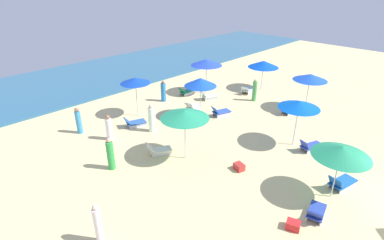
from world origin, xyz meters
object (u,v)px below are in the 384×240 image
at_px(umbrella_7, 200,82).
at_px(beachgoer_0, 163,92).
at_px(umbrella_1, 206,62).
at_px(beachgoer_6, 79,121).
at_px(umbrella_6, 342,151).
at_px(lounge_chair_7_1, 192,107).
at_px(beachgoer_4, 98,225).
at_px(lounge_chair_4_0, 290,110).
at_px(beachgoer_5, 109,128).
at_px(cooler_box_1, 293,225).
at_px(lounge_chair_6_1, 341,183).
at_px(beachgoer_1, 110,155).
at_px(lounge_chair_1_0, 187,91).
at_px(umbrella_5, 135,81).
at_px(lounge_chair_7_0, 221,112).
at_px(umbrella_4, 310,77).
at_px(lounge_chair_1_1, 209,96).
at_px(lounge_chair_2_0, 158,150).
at_px(beachgoer_2, 152,119).
at_px(lounge_chair_3_0, 311,146).
at_px(umbrella_0, 263,64).
at_px(lounge_chair_0_0, 247,90).
at_px(umbrella_3, 299,105).
at_px(cooler_box_0, 239,167).
at_px(umbrella_2, 185,114).
at_px(lounge_chair_6_0, 316,212).

distance_m(umbrella_7, beachgoer_0, 4.34).
distance_m(umbrella_1, beachgoer_6, 10.41).
xyz_separation_m(umbrella_6, beachgoer_6, (-4.76, 13.02, -1.47)).
xyz_separation_m(lounge_chair_7_1, beachgoer_4, (-10.49, -5.80, 0.52)).
bearing_deg(lounge_chair_4_0, beachgoer_5, 75.80).
height_order(umbrella_7, cooler_box_1, umbrella_7).
bearing_deg(umbrella_1, lounge_chair_6_1, -110.33).
xyz_separation_m(lounge_chair_7_1, beachgoer_1, (-7.75, -2.14, 0.50)).
distance_m(lounge_chair_1_0, umbrella_5, 5.55).
bearing_deg(lounge_chair_7_0, umbrella_4, -108.16).
height_order(umbrella_1, beachgoer_6, umbrella_1).
bearing_deg(beachgoer_0, umbrella_5, -89.01).
relative_size(lounge_chair_1_1, lounge_chair_2_0, 0.95).
relative_size(beachgoer_1, beachgoer_2, 0.96).
bearing_deg(lounge_chair_6_1, lounge_chair_7_0, -0.66).
bearing_deg(beachgoer_1, beachgoer_2, -101.85).
bearing_deg(beachgoer_1, beachgoer_0, -92.51).
distance_m(umbrella_1, umbrella_6, 13.37).
distance_m(lounge_chair_3_0, umbrella_6, 4.30).
height_order(lounge_chair_1_0, beachgoer_4, beachgoer_4).
height_order(umbrella_0, umbrella_4, umbrella_4).
distance_m(umbrella_4, umbrella_6, 9.46).
xyz_separation_m(umbrella_0, lounge_chair_7_1, (-7.11, 0.96, -1.84)).
distance_m(lounge_chair_0_0, lounge_chair_1_1, 3.45).
relative_size(lounge_chair_0_0, lounge_chair_3_0, 1.00).
height_order(umbrella_1, umbrella_3, umbrella_1).
height_order(umbrella_1, lounge_chair_3_0, umbrella_1).
bearing_deg(lounge_chair_2_0, lounge_chair_6_1, -127.18).
bearing_deg(lounge_chair_0_0, beachgoer_0, 48.93).
relative_size(umbrella_4, beachgoer_1, 1.54).
relative_size(lounge_chair_6_1, lounge_chair_7_0, 1.11).
bearing_deg(umbrella_4, cooler_box_0, -173.12).
bearing_deg(beachgoer_0, lounge_chair_0_0, 45.66).
bearing_deg(lounge_chair_4_0, umbrella_0, -20.85).
distance_m(lounge_chair_3_0, lounge_chair_7_1, 8.27).
height_order(umbrella_0, beachgoer_1, umbrella_0).
xyz_separation_m(beachgoer_0, beachgoer_1, (-7.49, -4.91, 0.05)).
relative_size(umbrella_1, umbrella_4, 1.07).
height_order(umbrella_2, umbrella_6, umbrella_2).
relative_size(lounge_chair_2_0, umbrella_5, 0.54).
bearing_deg(lounge_chair_1_1, lounge_chair_1_0, 36.69).
bearing_deg(lounge_chair_1_1, beachgoer_6, 102.59).
bearing_deg(beachgoer_5, beachgoer_0, -63.57).
height_order(lounge_chair_1_0, umbrella_5, umbrella_5).
height_order(lounge_chair_4_0, umbrella_5, umbrella_5).
height_order(beachgoer_4, beachgoer_5, beachgoer_4).
height_order(lounge_chair_1_1, lounge_chair_7_1, lounge_chair_7_1).
bearing_deg(beachgoer_1, lounge_chair_6_0, 168.20).
bearing_deg(umbrella_0, beachgoer_2, 177.29).
height_order(beachgoer_4, cooler_box_0, beachgoer_4).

